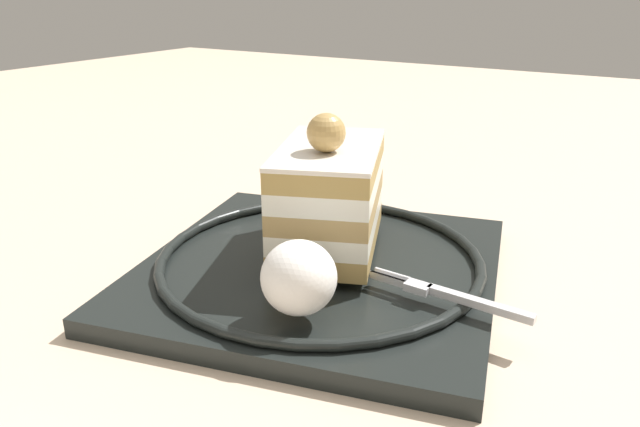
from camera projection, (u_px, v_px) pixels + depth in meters
ground_plane at (278, 280)px, 0.44m from camera, size 2.40×2.40×0.00m
dessert_plate at (320, 266)px, 0.44m from camera, size 0.30×0.30×0.02m
cake_slice at (329, 195)px, 0.43m from camera, size 0.11×0.14×0.10m
whipped_cream_dollop at (299, 278)px, 0.35m from camera, size 0.04×0.04×0.04m
fork at (441, 295)px, 0.37m from camera, size 0.11×0.02×0.00m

